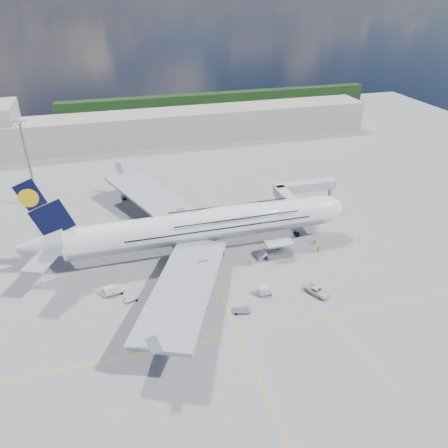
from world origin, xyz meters
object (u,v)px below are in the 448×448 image
object	(u,v)px
catering_truck_inner	(151,230)
crew_nose	(315,241)
dolly_row_a	(115,292)
catering_truck_outer	(130,193)
dolly_back	(109,291)
dolly_nose_near	(264,291)
dolly_nose_far	(242,310)
cone_nose	(360,239)
cone_wing_right_outer	(135,352)
baggage_tug	(171,281)
service_van	(317,291)
dolly_row_b	(131,299)
crew_loader	(318,249)
crew_van	(250,262)
cone_tail	(41,282)
light_mast	(29,165)
dolly_row_c	(174,293)
cone_wing_left_outer	(153,222)
crew_wing	(162,273)
cone_wing_left_inner	(186,227)
airliner	(202,226)
cargo_loader	(278,251)
crew_tug	(190,320)
cone_wing_right_inner	(167,283)
jet_bridge	(298,192)

from	to	relation	value
catering_truck_inner	crew_nose	distance (m)	41.55
dolly_row_a	catering_truck_outer	xyz separation A→B (m)	(7.45, 45.88, 1.26)
dolly_back	dolly_nose_near	bearing A→B (deg)	-38.20
dolly_nose_far	cone_nose	distance (m)	41.10
cone_wing_right_outer	dolly_nose_near	bearing A→B (deg)	18.37
baggage_tug	service_van	bearing A→B (deg)	-13.56
dolly_back	catering_truck_outer	size ratio (longest dim) A/B	0.54
dolly_back	catering_truck_inner	xyz separation A→B (m)	(11.69, 21.74, 0.74)
dolly_row_b	crew_loader	bearing A→B (deg)	-11.59
catering_truck_outer	cone_nose	xyz separation A→B (m)	(53.25, -40.82, -1.37)
crew_nose	crew_van	size ratio (longest dim) A/B	1.14
crew_van	cone_tail	xyz separation A→B (m)	(-45.80, 6.15, -0.57)
light_mast	crew_loader	world-z (taller)	light_mast
catering_truck_outer	catering_truck_inner	bearing A→B (deg)	-87.73
service_van	dolly_nose_far	bearing A→B (deg)	156.21
dolly_nose_near	dolly_nose_far	bearing A→B (deg)	-145.70
dolly_row_c	cone_wing_left_outer	bearing A→B (deg)	68.43
crew_wing	light_mast	bearing A→B (deg)	57.91
cone_wing_left_inner	airliner	bearing A→B (deg)	-81.16
catering_truck_inner	crew_van	xyz separation A→B (m)	(20.11, -19.62, -0.89)
dolly_row_c	cone_tail	size ratio (longest dim) A/B	6.75
cargo_loader	baggage_tug	bearing A→B (deg)	-170.46
dolly_back	crew_nose	xyz separation A→B (m)	(50.38, 6.59, -0.04)
cargo_loader	crew_tug	distance (m)	30.36
dolly_row_a	baggage_tug	bearing A→B (deg)	-17.29
dolly_row_b	dolly_nose_far	distance (m)	22.83
dolly_row_b	crew_loader	xyz separation A→B (m)	(45.11, 5.97, 0.65)
dolly_row_a	cone_wing_right_inner	bearing A→B (deg)	-14.98
dolly_row_a	crew_loader	bearing A→B (deg)	-13.25
baggage_tug	dolly_row_b	bearing A→B (deg)	-152.74
cargo_loader	jet_bridge	bearing A→B (deg)	54.25
catering_truck_inner	catering_truck_outer	distance (m)	24.33
jet_bridge	dolly_back	xyz separation A→B (m)	(-52.35, -22.30, -5.87)
crew_van	cone_nose	world-z (taller)	crew_van
catering_truck_outer	dolly_nose_near	bearing A→B (deg)	-72.58
dolly_back	cone_wing_right_outer	bearing A→B (deg)	-100.90
catering_truck_inner	baggage_tug	bearing A→B (deg)	-90.60
dolly_row_a	dolly_row_b	xyz separation A→B (m)	(2.95, -3.24, -0.06)
cone_wing_left_inner	cone_wing_right_inner	bearing A→B (deg)	-110.99
baggage_tug	cone_nose	xyz separation A→B (m)	(48.80, 5.22, -0.52)
dolly_row_a	crew_tug	bearing A→B (deg)	-61.20
cone_wing_left_inner	dolly_row_b	bearing A→B (deg)	-122.46
cargo_loader	service_van	distance (m)	16.11
dolly_row_b	cone_tail	size ratio (longest dim) A/B	5.82
crew_wing	cone_wing_left_inner	world-z (taller)	crew_wing
cone_nose	catering_truck_outer	bearing A→B (deg)	142.53
airliner	light_mast	distance (m)	53.72
crew_tug	cone_wing_left_inner	world-z (taller)	crew_tug
airliner	dolly_row_a	distance (m)	25.23
cone_wing_right_inner	cone_wing_left_inner	bearing A→B (deg)	69.01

